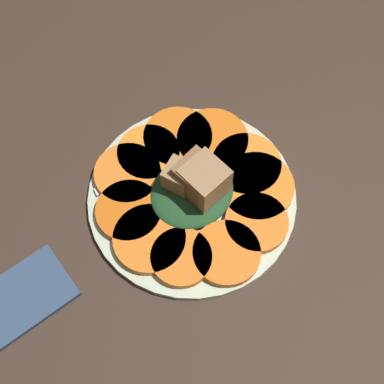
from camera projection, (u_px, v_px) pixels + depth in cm
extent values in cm
cube|color=#38281E|center=(192.00, 202.00, 69.99)|extent=(120.00, 120.00, 2.00)
cylinder|color=beige|center=(192.00, 197.00, 68.63)|extent=(26.69, 26.69, 1.00)
cylinder|color=white|center=(192.00, 197.00, 68.59)|extent=(21.35, 21.35, 1.00)
cylinder|color=orange|center=(212.00, 140.00, 70.99)|extent=(9.53, 9.53, 1.11)
cylinder|color=orange|center=(178.00, 138.00, 71.16)|extent=(9.21, 9.21, 1.11)
cylinder|color=orange|center=(149.00, 153.00, 70.15)|extent=(8.24, 8.24, 1.11)
cylinder|color=orange|center=(128.00, 174.00, 68.81)|extent=(8.64, 8.64, 1.11)
cylinder|color=#D66114|center=(129.00, 211.00, 66.55)|extent=(8.28, 8.28, 1.11)
cylinder|color=orange|center=(149.00, 239.00, 64.95)|extent=(8.93, 8.93, 1.11)
cylinder|color=orange|center=(181.00, 257.00, 63.93)|extent=(7.43, 7.43, 1.11)
cylinder|color=orange|center=(226.00, 253.00, 64.16)|extent=(8.25, 8.25, 1.11)
cylinder|color=orange|center=(256.00, 223.00, 65.86)|extent=(7.87, 7.87, 1.11)
cylinder|color=orange|center=(256.00, 187.00, 68.02)|extent=(9.60, 9.60, 1.11)
cylinder|color=orange|center=(246.00, 165.00, 69.39)|extent=(9.05, 9.05, 1.11)
ellipsoid|color=#1E4723|center=(192.00, 192.00, 67.18)|extent=(10.87, 9.79, 2.03)
cube|color=brown|center=(199.00, 179.00, 64.31)|extent=(5.20, 5.20, 4.51)
cube|color=#9E754C|center=(204.00, 180.00, 64.07)|extent=(5.26, 5.26, 4.75)
cube|color=#9E754C|center=(179.00, 176.00, 65.12)|extent=(4.41, 4.41, 3.34)
cube|color=silver|center=(141.00, 174.00, 69.18)|extent=(12.51, 3.76, 0.40)
cube|color=silver|center=(190.00, 154.00, 70.47)|extent=(1.98, 2.58, 0.40)
cube|color=silver|center=(209.00, 140.00, 71.45)|extent=(4.90, 1.36, 0.40)
cube|color=silver|center=(211.00, 143.00, 71.19)|extent=(4.90, 1.36, 0.40)
cube|color=silver|center=(213.00, 147.00, 70.93)|extent=(4.90, 1.36, 0.40)
cube|color=silver|center=(215.00, 151.00, 70.66)|extent=(4.90, 1.36, 0.40)
cube|color=#334766|center=(18.00, 300.00, 62.94)|extent=(12.77, 7.66, 0.80)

